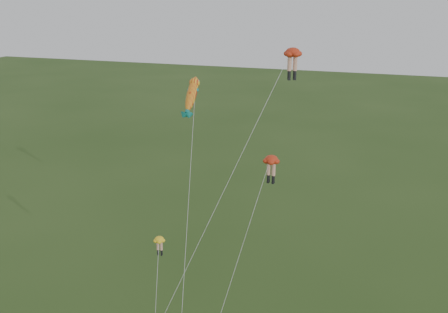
% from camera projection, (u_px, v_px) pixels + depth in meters
% --- Properties ---
extents(legs_kite_red_high, '(9.23, 12.31, 22.03)m').
position_uv_depth(legs_kite_red_high, '(291.00, 58.00, 41.59)').
color(legs_kite_red_high, red).
rests_on(legs_kite_red_high, ground).
extents(legs_kite_red_mid, '(3.36, 9.67, 13.63)m').
position_uv_depth(legs_kite_red_mid, '(270.00, 164.00, 41.12)').
color(legs_kite_red_mid, red).
rests_on(legs_kite_red_mid, ground).
extents(legs_kite_yellow, '(1.13, 3.33, 8.11)m').
position_uv_depth(legs_kite_yellow, '(159.00, 245.00, 39.25)').
color(legs_kite_yellow, yellow).
rests_on(legs_kite_yellow, ground).
extents(fish_kite, '(2.30, 9.03, 20.06)m').
position_uv_depth(fish_kite, '(192.00, 95.00, 40.45)').
color(fish_kite, yellow).
rests_on(fish_kite, ground).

